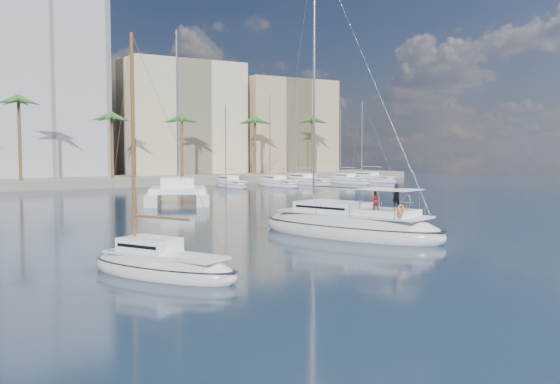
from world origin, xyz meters
TOP-DOWN VIEW (x-y plane):
  - ground at (0.00, 0.00)m, footprint 160.00×160.00m
  - quay at (0.00, 61.00)m, footprint 120.00×14.00m
  - building_beige at (22.00, 70.00)m, footprint 20.00×14.00m
  - building_tan_right at (42.00, 68.00)m, footprint 18.00×12.00m
  - palm_centre at (0.00, 57.00)m, footprint 3.60×3.60m
  - palm_right at (34.00, 57.00)m, footprint 3.60×3.60m
  - main_sloop at (2.90, -0.10)m, footprint 7.86×13.76m
  - small_sloop at (-11.59, -5.29)m, footprint 5.56×7.96m
  - catamaran at (3.75, 28.20)m, footprint 10.44×13.40m
  - seagull at (1.63, 3.48)m, footprint 1.06×0.46m
  - moored_yacht_a at (20.00, 47.00)m, footprint 3.37×9.52m
  - moored_yacht_b at (26.50, 45.00)m, footprint 3.32×10.83m
  - moored_yacht_c at (33.00, 47.00)m, footprint 3.98×12.33m
  - moored_yacht_d at (39.50, 45.00)m, footprint 3.52×9.55m
  - moored_yacht_e at (46.00, 47.00)m, footprint 4.61×11.11m

SIDE VIEW (x-z plane):
  - ground at x=0.00m, z-range 0.00..0.00m
  - moored_yacht_a at x=20.00m, z-range -5.95..5.95m
  - moored_yacht_b at x=26.50m, z-range -6.86..6.86m
  - moored_yacht_c at x=33.00m, z-range -7.77..7.77m
  - moored_yacht_d at x=39.50m, z-range -5.95..5.95m
  - moored_yacht_e at x=46.00m, z-range -6.86..6.86m
  - small_sloop at x=-11.59m, z-range -5.11..5.93m
  - seagull at x=1.63m, z-range 0.46..0.65m
  - main_sloop at x=2.90m, z-range -9.16..10.29m
  - quay at x=0.00m, z-range 0.00..1.20m
  - catamaran at x=3.75m, z-range -7.60..9.89m
  - building_tan_right at x=42.00m, z-range 0.00..18.00m
  - building_beige at x=22.00m, z-range 0.00..20.00m
  - palm_centre at x=0.00m, z-range 4.13..16.43m
  - palm_right at x=34.00m, z-range 4.13..16.43m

